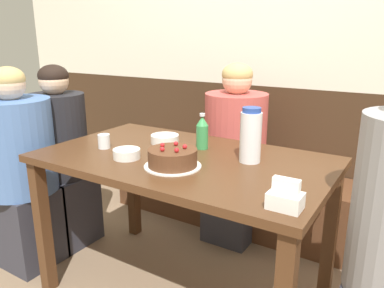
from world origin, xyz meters
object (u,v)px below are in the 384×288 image
object	(u,v)px
person_pale_blue_shirt	(62,162)
person_dark_striped	(20,170)
glass_water_tall	(104,141)
napkin_holder	(285,198)
birthday_cake	(173,158)
person_teal_shirt	(235,155)
water_pitcher	(251,136)
bowl_soup_white	(127,154)
bowl_rice_small	(165,139)
bench_seat	(250,199)
soju_bottle	(202,132)

from	to	relation	value
person_pale_blue_shirt	person_dark_striped	xyz separation A→B (m)	(-0.00, -0.28, 0.03)
glass_water_tall	napkin_holder	bearing A→B (deg)	-10.85
glass_water_tall	person_pale_blue_shirt	size ratio (longest dim) A/B	0.06
napkin_holder	person_pale_blue_shirt	size ratio (longest dim) A/B	0.10
birthday_cake	person_teal_shirt	distance (m)	0.84
birthday_cake	glass_water_tall	bearing A→B (deg)	173.85
water_pitcher	person_pale_blue_shirt	size ratio (longest dim) A/B	0.22
water_pitcher	napkin_holder	size ratio (longest dim) A/B	2.24
person_teal_shirt	person_dark_striped	world-z (taller)	same
glass_water_tall	person_pale_blue_shirt	distance (m)	0.60
birthday_cake	bowl_soup_white	distance (m)	0.25
water_pitcher	person_teal_shirt	xyz separation A→B (m)	(-0.34, 0.56, -0.30)
napkin_holder	bowl_rice_small	world-z (taller)	napkin_holder
bowl_soup_white	glass_water_tall	bearing A→B (deg)	162.63
person_pale_blue_shirt	glass_water_tall	bearing A→B (deg)	-15.37
birthday_cake	person_dark_striped	world-z (taller)	person_dark_striped
bench_seat	birthday_cake	bearing A→B (deg)	-87.46
napkin_holder	glass_water_tall	bearing A→B (deg)	169.15
birthday_cake	water_pitcher	distance (m)	0.36
napkin_holder	birthday_cake	bearing A→B (deg)	165.35
bowl_soup_white	person_dark_striped	xyz separation A→B (m)	(-0.73, -0.07, -0.20)
bowl_soup_white	bowl_rice_small	xyz separation A→B (m)	(-0.00, 0.30, 0.00)
birthday_cake	glass_water_tall	size ratio (longest dim) A/B	3.49
birthday_cake	person_teal_shirt	size ratio (longest dim) A/B	0.22
soju_bottle	napkin_holder	size ratio (longest dim) A/B	1.63
person_teal_shirt	bowl_soup_white	bearing A→B (deg)	-10.94
soju_bottle	glass_water_tall	bearing A→B (deg)	-148.83
bowl_rice_small	soju_bottle	bearing A→B (deg)	4.20
napkin_holder	person_dark_striped	distance (m)	1.54
birthday_cake	person_teal_shirt	xyz separation A→B (m)	(-0.09, 0.81, -0.22)
birthday_cake	person_teal_shirt	world-z (taller)	person_teal_shirt
glass_water_tall	person_teal_shirt	xyz separation A→B (m)	(0.37, 0.76, -0.22)
person_dark_striped	glass_water_tall	bearing A→B (deg)	14.77
bowl_rice_small	person_teal_shirt	world-z (taller)	person_teal_shirt
soju_bottle	person_pale_blue_shirt	distance (m)	1.00
bowl_rice_small	person_dark_striped	size ratio (longest dim) A/B	0.13
bowl_rice_small	glass_water_tall	xyz separation A→B (m)	(-0.20, -0.24, 0.01)
person_dark_striped	water_pitcher	bearing A→B (deg)	15.05
bowl_soup_white	person_dark_striped	bearing A→B (deg)	-174.22
water_pitcher	person_teal_shirt	bearing A→B (deg)	121.04
birthday_cake	water_pitcher	xyz separation A→B (m)	(0.25, 0.24, 0.08)
person_teal_shirt	bowl_rice_small	bearing A→B (deg)	-17.45
water_pitcher	glass_water_tall	world-z (taller)	water_pitcher
glass_water_tall	person_dark_striped	world-z (taller)	person_dark_striped
bowl_rice_small	glass_water_tall	bearing A→B (deg)	-130.32
bowl_rice_small	bowl_soup_white	bearing A→B (deg)	-89.21
person_dark_striped	soju_bottle	bearing A→B (deg)	22.55
glass_water_tall	person_teal_shirt	world-z (taller)	person_teal_shirt
bench_seat	glass_water_tall	size ratio (longest dim) A/B	29.09
bowl_soup_white	soju_bottle	bearing A→B (deg)	56.12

